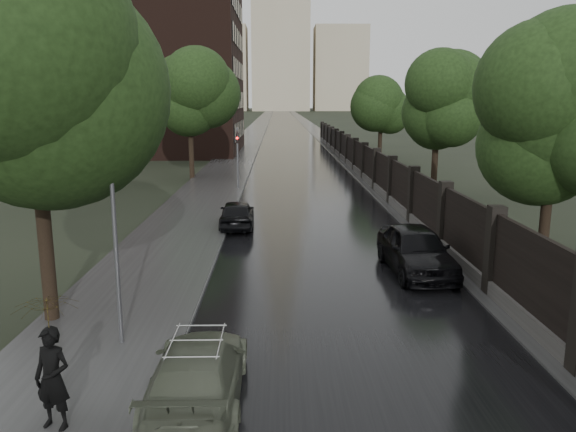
# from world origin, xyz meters

# --- Properties ---
(ground) EXTENTS (800.00, 800.00, 0.00)m
(ground) POSITION_xyz_m (0.00, 0.00, 0.00)
(ground) COLOR black
(ground) RESTS_ON ground
(road) EXTENTS (8.00, 420.00, 0.02)m
(road) POSITION_xyz_m (0.00, 190.00, 0.01)
(road) COLOR black
(road) RESTS_ON ground
(sidewalk_left) EXTENTS (4.00, 420.00, 0.16)m
(sidewalk_left) POSITION_xyz_m (-6.00, 190.00, 0.08)
(sidewalk_left) COLOR #2D2D2D
(sidewalk_left) RESTS_ON ground
(verge_right) EXTENTS (3.00, 420.00, 0.08)m
(verge_right) POSITION_xyz_m (5.50, 190.00, 0.04)
(verge_right) COLOR #2D2D2D
(verge_right) RESTS_ON ground
(fence_right) EXTENTS (0.45, 75.72, 2.70)m
(fence_right) POSITION_xyz_m (4.60, 32.01, 1.01)
(fence_right) COLOR #383533
(fence_right) RESTS_ON ground
(tree_left_near) EXTENTS (5.44, 5.44, 9.16)m
(tree_left_near) POSITION_xyz_m (-7.60, 3.00, 6.42)
(tree_left_near) COLOR black
(tree_left_near) RESTS_ON ground
(tree_left_far) EXTENTS (4.25, 4.25, 7.39)m
(tree_left_far) POSITION_xyz_m (-8.00, 30.00, 5.24)
(tree_left_far) COLOR black
(tree_left_far) RESTS_ON ground
(tree_right_a) EXTENTS (4.08, 4.08, 7.01)m
(tree_right_a) POSITION_xyz_m (7.50, 8.00, 4.95)
(tree_right_a) COLOR black
(tree_right_a) RESTS_ON ground
(tree_right_b) EXTENTS (4.08, 4.08, 7.01)m
(tree_right_b) POSITION_xyz_m (7.50, 22.00, 4.95)
(tree_right_b) COLOR black
(tree_right_b) RESTS_ON ground
(tree_right_c) EXTENTS (4.08, 4.08, 7.01)m
(tree_right_c) POSITION_xyz_m (7.50, 40.00, 4.95)
(tree_right_c) COLOR black
(tree_right_c) RESTS_ON ground
(lamp_post) EXTENTS (0.25, 0.12, 5.11)m
(lamp_post) POSITION_xyz_m (-5.40, 1.50, 2.67)
(lamp_post) COLOR #59595E
(lamp_post) RESTS_ON ground
(traffic_light) EXTENTS (0.16, 0.32, 4.00)m
(traffic_light) POSITION_xyz_m (-4.30, 24.99, 2.40)
(traffic_light) COLOR #59595E
(traffic_light) RESTS_ON ground
(brick_building) EXTENTS (24.00, 18.00, 20.00)m
(brick_building) POSITION_xyz_m (-18.00, 52.00, 10.00)
(brick_building) COLOR black
(brick_building) RESTS_ON ground
(stalinist_tower) EXTENTS (92.00, 30.00, 159.00)m
(stalinist_tower) POSITION_xyz_m (0.00, 300.00, 38.38)
(stalinist_tower) COLOR tan
(stalinist_tower) RESTS_ON ground
(volga_sedan) EXTENTS (1.78, 4.31, 1.25)m
(volga_sedan) POSITION_xyz_m (-3.27, -0.98, 0.62)
(volga_sedan) COLOR #515746
(volga_sedan) RESTS_ON ground
(hatchback_left) EXTENTS (1.64, 3.83, 1.29)m
(hatchback_left) POSITION_xyz_m (-3.60, 14.12, 0.64)
(hatchback_left) COLOR black
(hatchback_left) RESTS_ON ground
(car_right_near) EXTENTS (2.14, 4.79, 1.60)m
(car_right_near) POSITION_xyz_m (2.86, 7.22, 0.80)
(car_right_near) COLOR black
(car_right_near) RESTS_ON ground
(pedestrian_umbrella) EXTENTS (1.31, 1.32, 2.84)m
(pedestrian_umbrella) POSITION_xyz_m (-5.58, -1.97, 2.05)
(pedestrian_umbrella) COLOR black
(pedestrian_umbrella) RESTS_ON sidewalk_left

